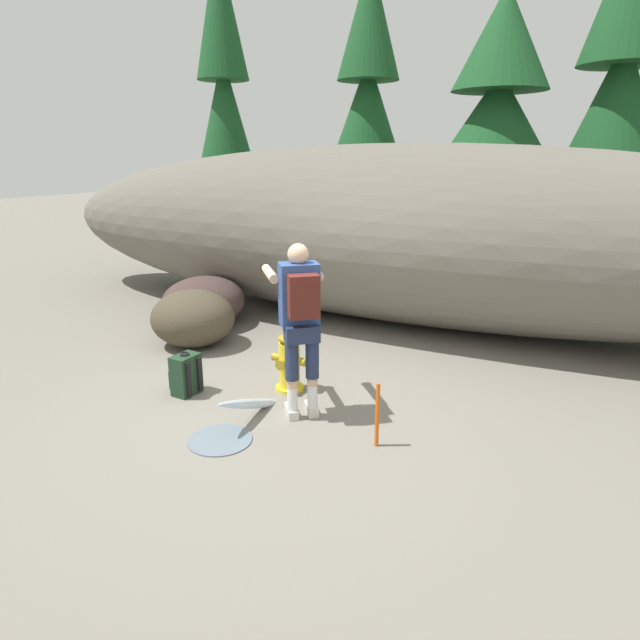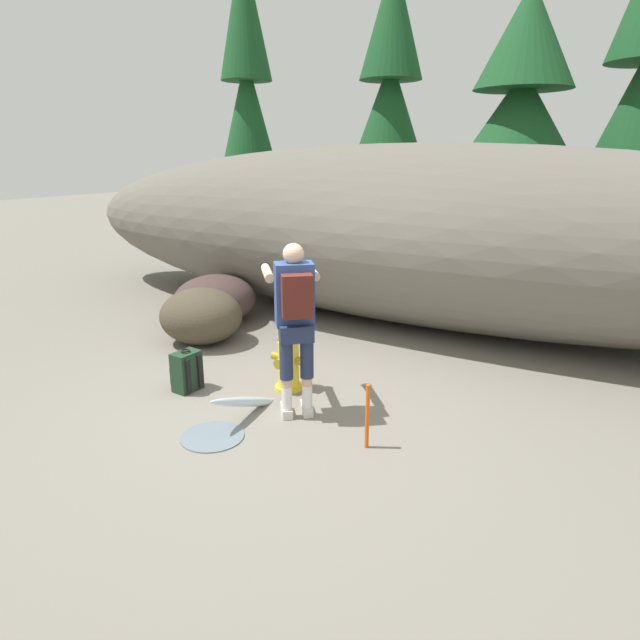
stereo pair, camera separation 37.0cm
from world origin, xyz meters
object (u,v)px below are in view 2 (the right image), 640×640
at_px(utility_worker, 295,310).
at_px(spare_backpack, 186,371).
at_px(survey_stake, 367,417).
at_px(boulder_mid, 201,316).
at_px(boulder_large, 215,299).
at_px(fire_hydrant, 288,362).

height_order(utility_worker, spare_backpack, utility_worker).
distance_m(spare_backpack, survey_stake, 2.24).
xyz_separation_m(spare_backpack, boulder_mid, (-0.94, 1.27, 0.16)).
relative_size(spare_backpack, boulder_large, 0.36).
height_order(boulder_large, survey_stake, boulder_large).
relative_size(fire_hydrant, spare_backpack, 1.48).
xyz_separation_m(fire_hydrant, boulder_mid, (-1.88, 0.68, 0.06)).
bearing_deg(boulder_mid, spare_backpack, -53.54).
relative_size(fire_hydrant, survey_stake, 1.16).
bearing_deg(utility_worker, boulder_mid, 22.82).
bearing_deg(survey_stake, boulder_large, 149.19).
bearing_deg(utility_worker, fire_hydrant, 0.30).
bearing_deg(boulder_large, fire_hydrant, -32.22).
relative_size(utility_worker, boulder_large, 1.32).
height_order(fire_hydrant, boulder_mid, boulder_mid).
distance_m(boulder_mid, survey_stake, 3.47).
bearing_deg(survey_stake, spare_backpack, 177.38).
bearing_deg(survey_stake, utility_worker, 164.35).
distance_m(boulder_large, survey_stake, 4.22).
xyz_separation_m(utility_worker, spare_backpack, (-1.33, -0.15, -0.86)).
bearing_deg(boulder_large, boulder_mid, -60.43).
xyz_separation_m(utility_worker, boulder_large, (-2.71, 1.91, -0.71)).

